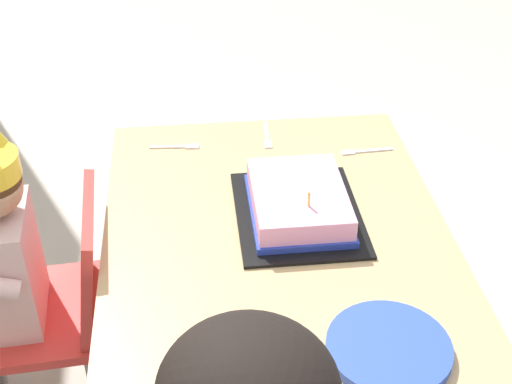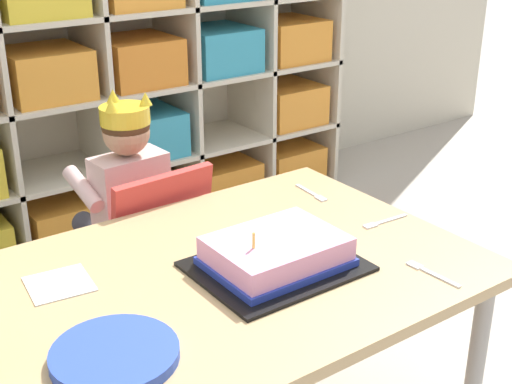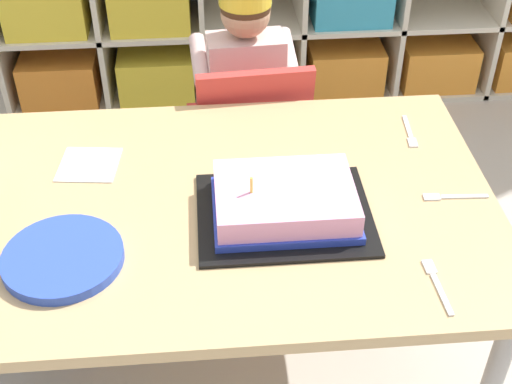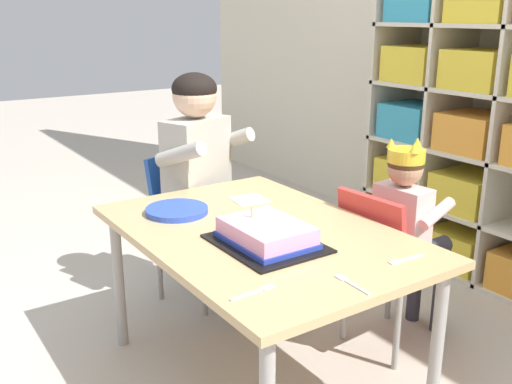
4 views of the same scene
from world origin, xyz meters
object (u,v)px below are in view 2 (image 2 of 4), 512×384
at_px(fork_scattered_mid_table, 383,222).
at_px(fork_at_table_front_edge, 313,194).
at_px(paper_plate_stack, 115,355).
at_px(activity_table, 218,294).
at_px(birthday_cake_on_tray, 276,255).
at_px(fork_beside_plate_stack, 430,272).
at_px(child_with_crown, 123,195).
at_px(classroom_chair_blue, 146,249).

distance_m(fork_scattered_mid_table, fork_at_table_front_edge, 0.24).
bearing_deg(paper_plate_stack, activity_table, 26.17).
bearing_deg(birthday_cake_on_tray, fork_scattered_mid_table, 4.54).
xyz_separation_m(birthday_cake_on_tray, fork_beside_plate_stack, (0.26, -0.21, -0.03)).
bearing_deg(fork_beside_plate_stack, activity_table, -128.68).
relative_size(child_with_crown, fork_beside_plate_stack, 6.02).
bearing_deg(fork_beside_plate_stack, paper_plate_stack, -102.23).
xyz_separation_m(paper_plate_stack, fork_scattered_mid_table, (0.79, 0.13, -0.01)).
relative_size(activity_table, classroom_chair_blue, 1.73).
relative_size(fork_scattered_mid_table, fork_at_table_front_edge, 1.04).
height_order(activity_table, paper_plate_stack, paper_plate_stack).
bearing_deg(fork_scattered_mid_table, classroom_chair_blue, 127.62).
xyz_separation_m(activity_table, classroom_chair_blue, (0.09, 0.53, -0.14)).
xyz_separation_m(classroom_chair_blue, birthday_cake_on_tray, (0.03, -0.58, 0.22)).
xyz_separation_m(activity_table, paper_plate_stack, (-0.31, -0.15, 0.06)).
height_order(child_with_crown, fork_at_table_front_edge, child_with_crown).
bearing_deg(classroom_chair_blue, fork_scattered_mid_table, 120.62).
bearing_deg(fork_beside_plate_stack, classroom_chair_blue, -163.26).
height_order(classroom_chair_blue, fork_beside_plate_stack, classroom_chair_blue).
bearing_deg(birthday_cake_on_tray, fork_beside_plate_stack, -39.91).
relative_size(classroom_chair_blue, child_with_crown, 0.78).
relative_size(classroom_chair_blue, fork_beside_plate_stack, 4.71).
height_order(classroom_chair_blue, paper_plate_stack, classroom_chair_blue).
height_order(child_with_crown, paper_plate_stack, child_with_crown).
bearing_deg(fork_beside_plate_stack, fork_at_table_front_edge, 168.53).
height_order(activity_table, classroom_chair_blue, classroom_chair_blue).
distance_m(activity_table, fork_beside_plate_stack, 0.46).
xyz_separation_m(child_with_crown, fork_scattered_mid_table, (0.39, -0.67, 0.06)).
bearing_deg(child_with_crown, birthday_cake_on_tray, 88.86).
bearing_deg(fork_scattered_mid_table, fork_at_table_front_edge, 99.36).
bearing_deg(activity_table, fork_at_table_front_edge, 25.57).
bearing_deg(classroom_chair_blue, fork_at_table_front_edge, 134.58).
height_order(classroom_chair_blue, child_with_crown, child_with_crown).
height_order(activity_table, child_with_crown, child_with_crown).
height_order(activity_table, birthday_cake_on_tray, birthday_cake_on_tray).
xyz_separation_m(classroom_chair_blue, fork_beside_plate_stack, (0.28, -0.80, 0.20)).
distance_m(activity_table, paper_plate_stack, 0.36).
xyz_separation_m(child_with_crown, paper_plate_stack, (-0.40, -0.80, 0.07)).
bearing_deg(fork_at_table_front_edge, fork_beside_plate_stack, 175.59).
relative_size(child_with_crown, fork_at_table_front_edge, 6.32).
bearing_deg(classroom_chair_blue, child_with_crown, -90.35).
relative_size(classroom_chair_blue, paper_plate_stack, 2.87).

